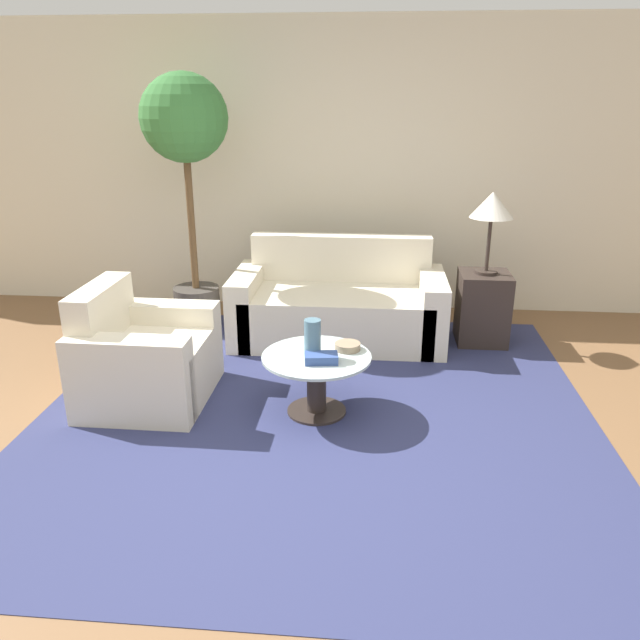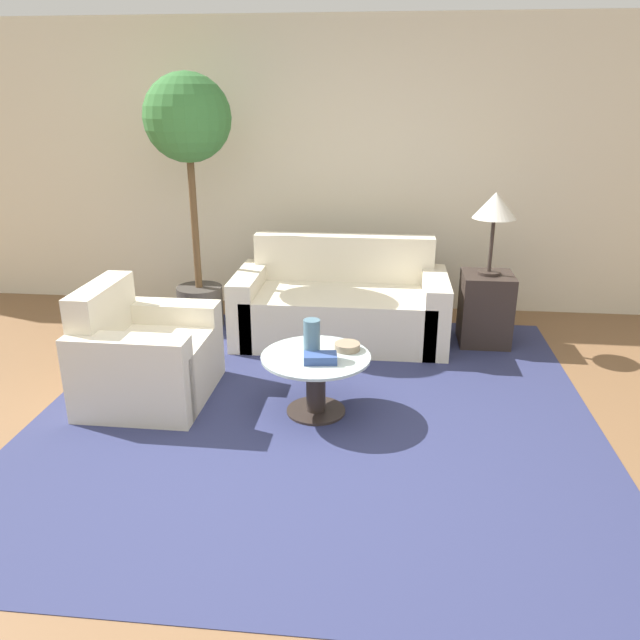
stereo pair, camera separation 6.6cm
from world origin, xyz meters
The scene contains 12 objects.
ground_plane centered at (0.00, 0.00, 0.00)m, with size 14.00×14.00×0.00m, color brown.
wall_back centered at (0.00, 2.95, 1.30)m, with size 10.00×0.06×2.60m.
rug centered at (0.10, 0.71, 0.00)m, with size 3.56×3.57×0.01m.
sofa_main centered at (0.16, 2.07, 0.27)m, with size 1.73×0.84×0.82m.
armchair centered at (-1.09, 0.82, 0.27)m, with size 0.78×0.89×0.79m.
coffee_table centered at (0.10, 0.71, 0.26)m, with size 0.70×0.70×0.40m.
side_table centered at (1.35, 2.06, 0.29)m, with size 0.40×0.40×0.59m.
table_lamp centered at (1.35, 2.06, 1.12)m, with size 0.34×0.34×0.65m.
potted_plant centered at (-1.09, 2.19, 1.54)m, with size 0.70×0.70×2.13m.
vase centered at (0.08, 0.69, 0.52)m, with size 0.10×0.10×0.24m.
bowl centered at (0.29, 0.82, 0.43)m, with size 0.17×0.17×0.05m.
book_stack centered at (0.14, 0.61, 0.43)m, with size 0.22×0.15×0.06m.
Camera 1 is at (0.45, -2.89, 1.96)m, focal length 35.00 mm.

